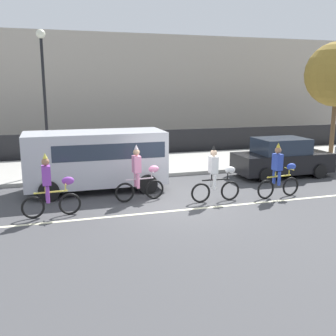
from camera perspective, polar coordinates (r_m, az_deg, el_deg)
ground_plane at (r=12.82m, az=1.83°, el=-5.42°), size 80.00×80.00×0.00m
road_centre_line at (r=12.37m, az=2.57°, el=-6.05°), size 36.00×0.14×0.01m
sidewalk_curb at (r=18.89m, az=-4.50°, el=0.41°), size 60.00×5.00×0.15m
fence_line at (r=21.58m, az=-6.20°, el=3.50°), size 40.00×0.08×1.40m
building_backdrop at (r=30.46m, az=-3.27°, el=11.34°), size 28.00×8.00×7.11m
parade_cyclist_purple at (r=12.00m, az=-16.59°, el=-2.94°), size 1.72×0.50×1.92m
parade_cyclist_pink at (r=13.15m, az=-4.08°, el=-1.20°), size 1.72×0.50×1.92m
parade_cyclist_zebra at (r=13.11m, az=7.02°, el=-1.30°), size 1.72×0.50×1.92m
parade_cyclist_cobalt at (r=14.03m, az=15.87°, el=-0.80°), size 1.72×0.50×1.92m
parked_van_silver at (r=14.60m, az=-10.19°, el=1.70°), size 5.00×2.22×2.18m
parked_car_black at (r=17.45m, az=16.19°, el=1.39°), size 4.10×1.92×1.64m
street_lamp_post at (r=17.13m, az=-17.60°, el=11.91°), size 0.36×0.36×5.86m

